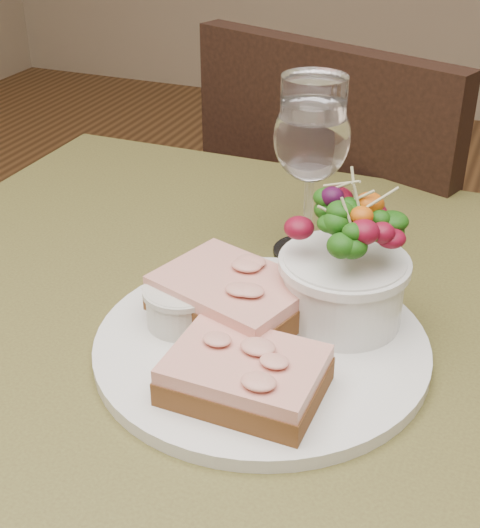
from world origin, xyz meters
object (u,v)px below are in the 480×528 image
at_px(ramekin, 181,304).
at_px(wine_glass, 312,143).
at_px(dinner_plate, 261,345).
at_px(salad_bowl, 345,260).
at_px(chair_far, 360,358).
at_px(cafe_table, 226,424).
at_px(sandwich_back, 232,296).
at_px(sandwich_front, 245,375).

relative_size(ramekin, wine_glass, 0.35).
relative_size(dinner_plate, wine_glass, 1.62).
height_order(dinner_plate, ramekin, ramekin).
bearing_deg(salad_bowl, ramekin, -155.10).
bearing_deg(chair_far, cafe_table, 109.32).
xyz_separation_m(chair_far, dinner_plate, (0.03, -0.63, 0.46)).
height_order(dinner_plate, salad_bowl, salad_bowl).
height_order(sandwich_back, wine_glass, wine_glass).
bearing_deg(salad_bowl, chair_far, 98.42).
height_order(cafe_table, wine_glass, wine_glass).
bearing_deg(dinner_plate, salad_bowl, 45.88).
distance_m(chair_far, wine_glass, 0.73).
distance_m(cafe_table, sandwich_front, 0.16).
bearing_deg(salad_bowl, cafe_table, -151.57).
height_order(ramekin, salad_bowl, salad_bowl).
relative_size(sandwich_back, ramekin, 2.46).
xyz_separation_m(chair_far, sandwich_front, (0.04, -0.69, 0.48)).
distance_m(ramekin, wine_glass, 0.21).
bearing_deg(dinner_plate, sandwich_front, -79.95).
xyz_separation_m(sandwich_back, salad_bowl, (0.09, 0.04, 0.03)).
height_order(cafe_table, sandwich_front, sandwich_front).
height_order(chair_far, ramekin, chair_far).
distance_m(cafe_table, salad_bowl, 0.20).
distance_m(dinner_plate, salad_bowl, 0.10).
xyz_separation_m(dinner_plate, ramekin, (-0.07, -0.00, 0.03)).
height_order(chair_far, salad_bowl, chair_far).
bearing_deg(sandwich_front, dinner_plate, 101.28).
bearing_deg(sandwich_back, wine_glass, 101.76).
relative_size(salad_bowl, wine_glass, 0.73).
xyz_separation_m(cafe_table, sandwich_back, (0.00, 0.01, 0.14)).
bearing_deg(ramekin, dinner_plate, 2.72).
distance_m(cafe_table, dinner_plate, 0.11).
xyz_separation_m(dinner_plate, wine_glass, (-0.02, 0.18, 0.12)).
height_order(dinner_plate, sandwich_front, sandwich_front).
distance_m(sandwich_front, salad_bowl, 0.14).
bearing_deg(salad_bowl, wine_glass, 119.54).
xyz_separation_m(sandwich_front, wine_glass, (-0.03, 0.25, 0.10)).
distance_m(chair_far, sandwich_back, 0.78).
bearing_deg(cafe_table, chair_far, 89.47).
relative_size(dinner_plate, sandwich_back, 1.90).
relative_size(cafe_table, chair_far, 0.89).
relative_size(chair_far, salad_bowl, 7.09).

